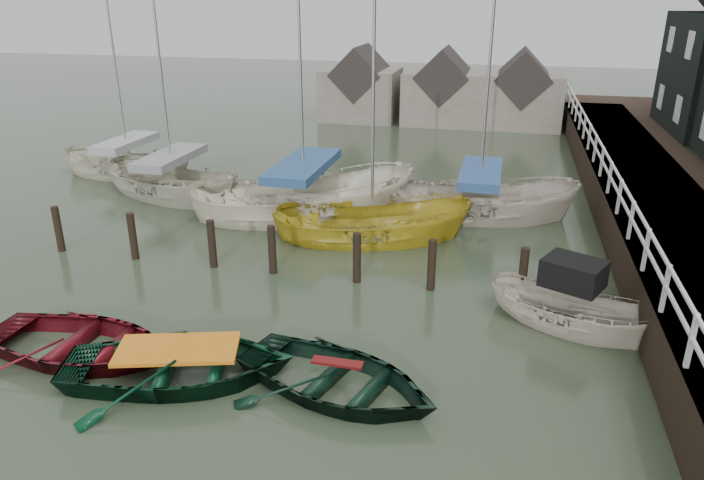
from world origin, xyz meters
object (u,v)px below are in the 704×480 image
(rowboat_green, at_px, (181,379))
(sailboat_b, at_px, (305,214))
(sailboat_a, at_px, (174,195))
(sailboat_e, at_px, (130,174))
(sailboat_c, at_px, (372,238))
(sailboat_d, at_px, (478,214))
(rowboat_dkgreen, at_px, (338,392))
(rowboat_red, at_px, (83,356))
(motorboat, at_px, (568,322))

(rowboat_green, relative_size, sailboat_b, 0.39)
(sailboat_a, bearing_deg, sailboat_e, 76.84)
(sailboat_b, bearing_deg, sailboat_e, 45.80)
(sailboat_c, height_order, sailboat_d, sailboat_d)
(rowboat_dkgreen, bearing_deg, sailboat_e, 61.34)
(sailboat_b, bearing_deg, sailboat_d, -101.82)
(rowboat_green, distance_m, rowboat_dkgreen, 3.22)
(rowboat_red, distance_m, sailboat_b, 10.07)
(sailboat_c, height_order, sailboat_e, sailboat_e)
(rowboat_red, bearing_deg, sailboat_a, 20.62)
(sailboat_a, relative_size, sailboat_d, 0.85)
(rowboat_red, xyz_separation_m, sailboat_e, (-7.02, 13.04, 0.06))
(sailboat_d, bearing_deg, sailboat_a, 86.68)
(sailboat_c, bearing_deg, sailboat_b, 44.81)
(rowboat_green, distance_m, sailboat_e, 16.35)
(motorboat, relative_size, sailboat_a, 0.40)
(sailboat_c, bearing_deg, rowboat_dkgreen, 172.74)
(rowboat_green, bearing_deg, motorboat, -78.98)
(rowboat_dkgreen, distance_m, motorboat, 5.93)
(motorboat, xyz_separation_m, sailboat_a, (-13.96, 6.98, -0.05))
(rowboat_red, xyz_separation_m, sailboat_a, (-3.72, 10.83, 0.06))
(rowboat_dkgreen, height_order, sailboat_e, sailboat_e)
(rowboat_green, bearing_deg, sailboat_d, -41.54)
(rowboat_green, distance_m, motorboat, 8.79)
(rowboat_red, bearing_deg, sailboat_d, -32.89)
(motorboat, relative_size, sailboat_d, 0.34)
(rowboat_dkgreen, bearing_deg, motorboat, -33.27)
(motorboat, bearing_deg, sailboat_a, 89.15)
(rowboat_red, relative_size, rowboat_dkgreen, 1.04)
(sailboat_c, relative_size, sailboat_e, 0.92)
(sailboat_b, bearing_deg, rowboat_red, 144.77)
(motorboat, xyz_separation_m, sailboat_c, (-5.65, 4.44, -0.10))
(sailboat_b, xyz_separation_m, sailboat_c, (2.76, -1.62, -0.05))
(motorboat, distance_m, sailboat_c, 7.19)
(rowboat_green, xyz_separation_m, sailboat_e, (-9.50, 13.31, 0.06))
(rowboat_green, bearing_deg, rowboat_dkgreen, -101.07)
(rowboat_red, height_order, sailboat_a, sailboat_a)
(rowboat_green, xyz_separation_m, sailboat_b, (-0.64, 10.18, 0.06))
(rowboat_red, height_order, sailboat_d, sailboat_d)
(sailboat_c, xyz_separation_m, sailboat_e, (-11.61, 4.75, 0.05))
(sailboat_a, bearing_deg, sailboat_b, -78.79)
(sailboat_a, relative_size, sailboat_c, 1.09)
(rowboat_green, distance_m, sailboat_c, 8.82)
(sailboat_c, bearing_deg, rowboat_red, 136.23)
(motorboat, bearing_deg, rowboat_green, 143.70)
(sailboat_b, xyz_separation_m, sailboat_e, (-8.85, 3.13, 0.01))
(rowboat_dkgreen, relative_size, sailboat_e, 0.40)
(rowboat_green, bearing_deg, sailboat_b, -13.34)
(rowboat_red, height_order, rowboat_green, rowboat_green)
(rowboat_dkgreen, xyz_separation_m, sailboat_c, (-1.09, 8.23, 0.01))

